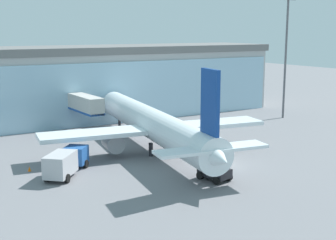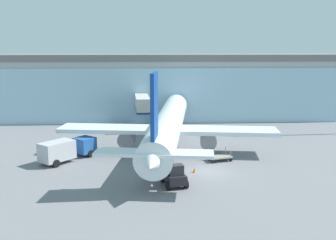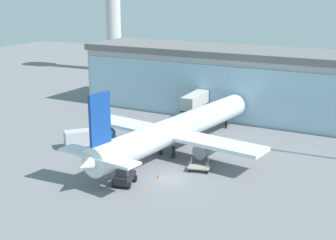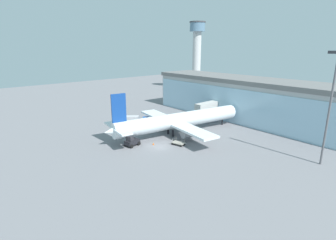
% 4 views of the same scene
% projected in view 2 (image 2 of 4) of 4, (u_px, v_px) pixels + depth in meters
% --- Properties ---
extents(ground, '(240.00, 240.00, 0.00)m').
position_uv_depth(ground, '(209.00, 172.00, 43.52)').
color(ground, slate).
extents(terminal_building, '(65.45, 17.69, 12.12)m').
position_uv_depth(terminal_building, '(173.00, 86.00, 76.01)').
color(terminal_building, '#AAAAAA').
rests_on(terminal_building, ground).
extents(jet_bridge, '(2.40, 14.44, 5.49)m').
position_uv_depth(jet_bridge, '(141.00, 102.00, 68.27)').
color(jet_bridge, beige).
rests_on(jet_bridge, ground).
extents(airplane, '(28.29, 37.80, 11.37)m').
position_uv_depth(airplane, '(168.00, 126.00, 51.53)').
color(airplane, white).
rests_on(airplane, ground).
extents(catering_truck, '(6.62, 6.81, 2.65)m').
position_uv_depth(catering_truck, '(66.00, 149.00, 47.28)').
color(catering_truck, '#2659A5').
rests_on(catering_truck, ground).
extents(baggage_cart, '(3.07, 2.14, 1.50)m').
position_uv_depth(baggage_cart, '(220.00, 157.00, 47.45)').
color(baggage_cart, '#9E998C').
rests_on(baggage_cart, ground).
extents(pushback_tug, '(2.63, 3.46, 2.30)m').
position_uv_depth(pushback_tug, '(174.00, 176.00, 39.04)').
color(pushback_tug, black).
rests_on(pushback_tug, ground).
extents(safety_cone_nose, '(0.36, 0.36, 0.55)m').
position_uv_depth(safety_cone_nose, '(194.00, 170.00, 43.18)').
color(safety_cone_nose, orange).
rests_on(safety_cone_nose, ground).
extents(safety_cone_wingtip, '(0.36, 0.36, 0.55)m').
position_uv_depth(safety_cone_wingtip, '(48.00, 152.00, 50.55)').
color(safety_cone_wingtip, orange).
rests_on(safety_cone_wingtip, ground).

